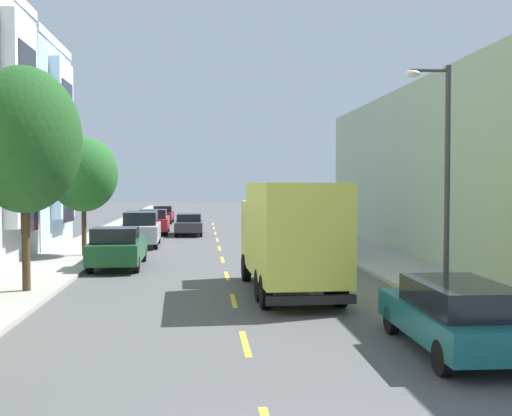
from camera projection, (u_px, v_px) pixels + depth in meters
ground_plane at (218, 243)px, 36.54m from camera, size 160.00×160.00×0.00m
sidewalk_left at (88, 246)px, 33.94m from camera, size 3.20×120.00×0.14m
sidewalk_right at (345, 244)px, 35.16m from camera, size 3.20×120.00×0.14m
lane_centerline_dashes at (221, 253)px, 31.07m from camera, size 0.14×47.20×0.01m
street_tree_second at (24, 140)px, 19.35m from camera, size 3.50×3.50×6.98m
street_tree_third at (83, 174)px, 29.00m from camera, size 3.15×3.15×5.52m
street_lamp at (442, 164)px, 17.94m from camera, size 1.35×0.28×6.72m
delivery_box_truck at (290, 232)px, 19.57m from camera, size 2.64×7.22×3.51m
parked_pickup_red at (154, 222)px, 42.88m from camera, size 2.11×5.34×1.73m
parked_pickup_forest at (118, 248)px, 25.85m from camera, size 2.08×5.33×1.73m
parked_pickup_champagne at (311, 238)px, 30.50m from camera, size 2.10×5.34×1.73m
parked_wagon_white at (267, 216)px, 50.77m from camera, size 1.94×4.75×1.50m
parked_hatchback_burgundy at (163, 215)px, 54.47m from camera, size 1.84×4.04×1.50m
parked_suv_silver at (141, 229)px, 34.48m from camera, size 2.07×4.85×1.93m
parked_wagon_teal at (454, 314)px, 12.87m from camera, size 1.86×4.72×1.50m
moving_charcoal_sedan at (189, 224)px, 42.10m from camera, size 1.80×4.50×1.43m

